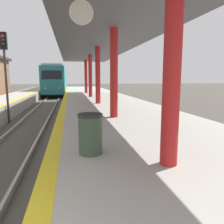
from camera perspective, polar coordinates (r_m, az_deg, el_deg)
train at (r=36.84m, az=-14.22°, el=8.01°), size 2.89×19.92×4.26m
signal_mid at (r=13.36m, az=-26.23°, el=11.85°), size 0.36×0.31×4.91m
station_canopy at (r=13.38m, az=-3.79°, el=16.68°), size 4.53×24.33×3.56m
trash_bin at (r=4.39m, az=-5.68°, el=-5.67°), size 0.49×0.49×0.81m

